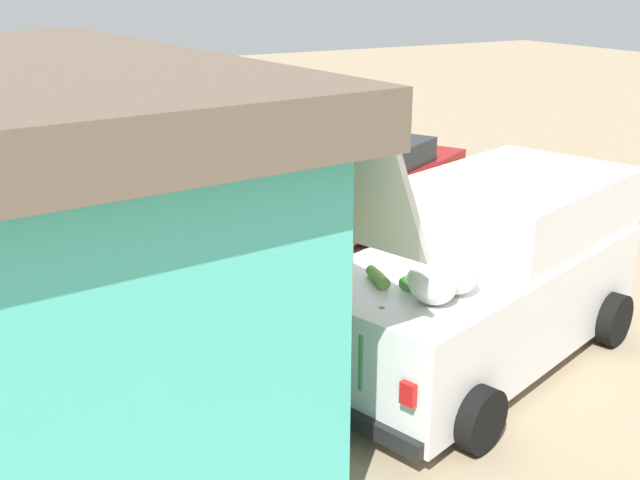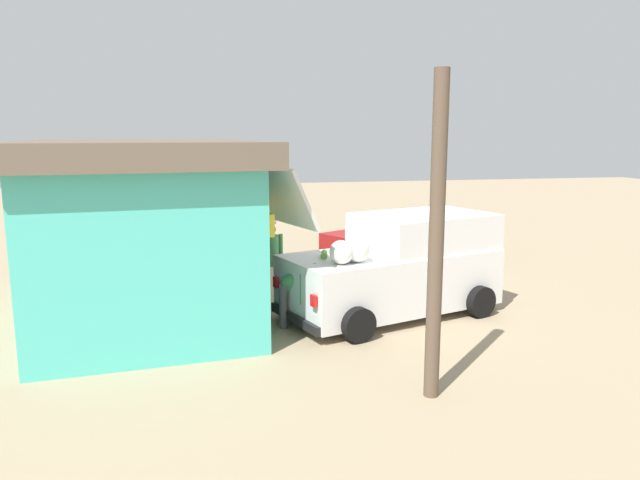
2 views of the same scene
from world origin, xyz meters
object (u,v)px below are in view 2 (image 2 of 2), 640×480
at_px(vendor_standing, 270,258).
at_px(unloaded_banana_pile, 234,330).
at_px(storefront_bar, 143,226).
at_px(paint_bucket, 263,269).
at_px(parked_sedan, 398,237).
at_px(delivery_van, 398,266).
at_px(customer_bending, 298,286).

bearing_deg(vendor_standing, unloaded_banana_pile, 155.66).
distance_m(storefront_bar, paint_bucket, 3.92).
bearing_deg(paint_bucket, parked_sedan, -70.71).
xyz_separation_m(parked_sedan, unloaded_banana_pile, (-6.05, 5.08, -0.38)).
bearing_deg(vendor_standing, delivery_van, -112.38).
relative_size(vendor_standing, customer_bending, 1.42).
relative_size(storefront_bar, unloaded_banana_pile, 7.15).
xyz_separation_m(vendor_standing, unloaded_banana_pile, (-2.00, 0.90, -0.79)).
distance_m(parked_sedan, unloaded_banana_pile, 7.91).
height_order(delivery_van, paint_bucket, delivery_van).
bearing_deg(customer_bending, paint_bucket, 2.34).
bearing_deg(paint_bucket, customer_bending, -177.66).
height_order(customer_bending, paint_bucket, customer_bending).
relative_size(delivery_van, customer_bending, 3.97).
xyz_separation_m(vendor_standing, customer_bending, (-1.43, -0.31, -0.23)).
distance_m(vendor_standing, unloaded_banana_pile, 2.33).
relative_size(storefront_bar, paint_bucket, 17.69).
relative_size(delivery_van, parked_sedan, 1.05).
distance_m(storefront_bar, parked_sedan, 7.77).
distance_m(delivery_van, customer_bending, 2.11).
distance_m(storefront_bar, delivery_van, 5.01).
relative_size(customer_bending, unloaded_banana_pile, 1.30).
bearing_deg(delivery_van, unloaded_banana_pile, 107.31).
height_order(customer_bending, unloaded_banana_pile, customer_bending).
height_order(delivery_van, parked_sedan, delivery_van).
distance_m(vendor_standing, customer_bending, 1.48).
relative_size(delivery_van, paint_bucket, 12.80).
bearing_deg(storefront_bar, vendor_standing, -93.04).
bearing_deg(storefront_bar, unloaded_banana_pile, -144.06).
bearing_deg(customer_bending, unloaded_banana_pile, 115.01).
bearing_deg(delivery_van, paint_bucket, 31.59).
height_order(storefront_bar, vendor_standing, storefront_bar).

